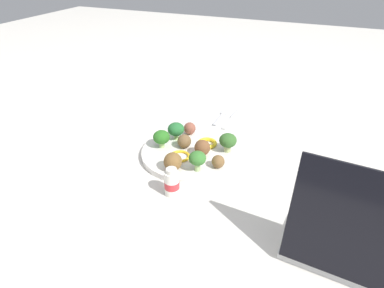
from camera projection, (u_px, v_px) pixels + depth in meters
The scene contains 18 objects.
ground_plane at pixel (192, 155), 0.96m from camera, with size 4.00×4.00×0.00m, color silver.
plate at pixel (192, 153), 0.96m from camera, with size 0.28×0.28×0.02m, color white.
broccoli_floret_back_left at pixel (176, 129), 0.99m from camera, with size 0.05×0.05×0.05m.
broccoli_floret_mid_left at pixel (197, 159), 0.85m from camera, with size 0.04×0.04×0.05m.
broccoli_floret_far_rim at pixel (228, 141), 0.93m from camera, with size 0.05×0.05×0.05m.
broccoli_floret_center at pixel (161, 137), 0.95m from camera, with size 0.05×0.05×0.05m.
meatball_mid_left at pixel (202, 148), 0.92m from camera, with size 0.04×0.04×0.04m, color brown.
meatball_mid_right at pixel (218, 162), 0.87m from camera, with size 0.03×0.03×0.03m, color brown.
meatball_center at pixel (190, 128), 1.03m from camera, with size 0.04×0.04×0.04m, color brown.
meatball_far_rim at pixel (173, 162), 0.86m from camera, with size 0.05×0.05×0.05m, color brown.
meatball_back_right at pixel (184, 141), 0.96m from camera, with size 0.04×0.04×0.04m, color brown.
pepper_ring_near_rim at pixel (180, 156), 0.92m from camera, with size 0.06×0.06×0.01m, color yellow.
pepper_ring_center at pixel (207, 143), 0.98m from camera, with size 0.06×0.06×0.01m, color yellow.
napkin at pixel (226, 120), 1.15m from camera, with size 0.17×0.12×0.01m, color white.
fork at pixel (222, 117), 1.16m from camera, with size 0.12×0.02×0.01m.
knife at pixel (232, 119), 1.15m from camera, with size 0.15×0.02×0.01m.
yogurt_bottle at pixel (172, 183), 0.80m from camera, with size 0.04×0.04×0.07m.
laptop at pixel (379, 244), 0.63m from camera, with size 0.25×0.34×0.21m.
Camera 1 is at (-0.75, -0.32, 0.51)m, focal length 32.22 mm.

